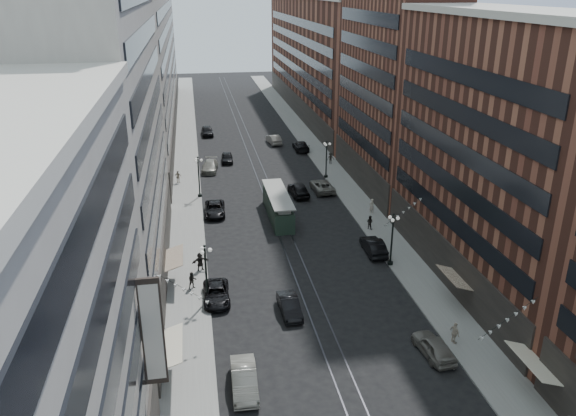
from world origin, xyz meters
TOP-DOWN VIEW (x-y plane):
  - ground at (0.00, 60.00)m, footprint 220.00×220.00m
  - sidewalk_west at (-11.00, 70.00)m, footprint 4.00×180.00m
  - sidewalk_east at (11.00, 70.00)m, footprint 4.00×180.00m
  - rail_west at (-0.70, 70.00)m, footprint 0.12×180.00m
  - rail_east at (0.70, 70.00)m, footprint 0.12×180.00m
  - building_west_mid at (-17.00, 33.00)m, footprint 8.00×36.00m
  - building_west_far at (-17.00, 96.00)m, footprint 8.00×90.00m
  - building_east_mid at (17.00, 28.00)m, footprint 8.00×30.00m
  - building_east_tower at (17.00, 56.00)m, footprint 8.00×26.00m
  - building_east_far at (17.00, 105.00)m, footprint 8.00×72.00m
  - lamppost_sw_far at (-9.20, 28.00)m, footprint 1.03×1.14m
  - lamppost_sw_mid at (-9.20, 55.00)m, footprint 1.03×1.14m
  - lamppost_se_far at (9.20, 32.00)m, footprint 1.03×1.14m
  - lamppost_se_mid at (9.20, 60.00)m, footprint 1.03×1.14m
  - streetcar at (0.00, 46.49)m, footprint 2.45×11.09m
  - car_1 at (-7.11, 15.92)m, footprint 1.85×5.00m
  - car_2 at (-8.40, 28.20)m, footprint 2.41×5.07m
  - car_4 at (7.48, 17.35)m, footprint 2.28×4.73m
  - car_5 at (-2.33, 24.99)m, footprint 1.73×4.54m
  - pedestrian_2 at (-10.47, 30.52)m, footprint 0.86×0.58m
  - pedestrian_4 at (9.63, 18.37)m, footprint 0.68×1.14m
  - car_7 at (-7.53, 48.62)m, footprint 2.68×5.41m
  - car_8 at (-7.40, 66.23)m, footprint 2.93×5.71m
  - car_9 at (-6.97, 88.30)m, footprint 2.22×5.18m
  - car_10 at (8.40, 35.01)m, footprint 1.76×4.96m
  - car_11 at (7.38, 54.61)m, footprint 2.80×5.70m
  - car_12 at (8.40, 75.20)m, footprint 2.30×5.61m
  - car_13 at (-4.50, 70.44)m, footprint 1.95×4.47m
  - car_14 at (4.50, 80.31)m, footprint 2.35×5.16m
  - pedestrian_5 at (-9.66, 34.02)m, footprint 1.79×0.93m
  - pedestrian_6 at (-12.06, 61.12)m, footprint 1.16×0.85m
  - pedestrian_7 at (9.82, 40.89)m, footprint 0.88×0.87m
  - pedestrian_8 at (11.52, 45.54)m, footprint 0.78×0.63m
  - pedestrian_9 at (11.49, 66.47)m, footprint 1.18×0.53m
  - car_extra_0 at (3.87, 53.46)m, footprint 2.51×5.36m

SIDE VIEW (x-z plane):
  - ground at x=0.00m, z-range 0.00..0.00m
  - rail_west at x=-0.70m, z-range 0.00..0.02m
  - rail_east at x=0.70m, z-range 0.00..0.02m
  - sidewalk_west at x=-11.00m, z-range 0.00..0.15m
  - sidewalk_east at x=11.00m, z-range 0.00..0.15m
  - car_2 at x=-8.40m, z-range 0.00..1.40m
  - car_7 at x=-7.53m, z-range 0.00..1.48m
  - car_5 at x=-2.33m, z-range 0.00..1.48m
  - car_13 at x=-4.50m, z-range 0.00..1.50m
  - car_11 at x=7.38m, z-range 0.00..1.56m
  - car_4 at x=7.48m, z-range 0.00..1.56m
  - car_8 at x=-7.40m, z-range 0.00..1.59m
  - car_12 at x=8.40m, z-range 0.00..1.62m
  - car_10 at x=8.40m, z-range 0.00..1.63m
  - car_1 at x=-7.11m, z-range 0.00..1.63m
  - car_14 at x=4.50m, z-range 0.00..1.64m
  - car_9 at x=-6.97m, z-range 0.00..1.74m
  - car_extra_0 at x=3.87m, z-range 0.00..1.78m
  - pedestrian_2 at x=-10.47m, z-range 0.15..1.78m
  - pedestrian_7 at x=9.82m, z-range 0.15..1.79m
  - pedestrian_9 at x=11.49m, z-range 0.15..1.95m
  - pedestrian_6 at x=-12.06m, z-range 0.15..1.96m
  - pedestrian_4 at x=9.63m, z-range 0.15..1.98m
  - pedestrian_8 at x=11.52m, z-range 0.15..2.00m
  - pedestrian_5 at x=-9.66m, z-range 0.15..2.00m
  - streetcar at x=0.00m, z-range -0.12..2.95m
  - lamppost_sw_far at x=-9.20m, z-range 0.34..5.86m
  - lamppost_sw_mid at x=-9.20m, z-range 0.34..5.86m
  - lamppost_se_far at x=9.20m, z-range 0.34..5.86m
  - lamppost_se_mid at x=9.20m, z-range 0.34..5.86m
  - building_east_mid at x=17.00m, z-range 0.00..24.00m
  - building_east_far at x=17.00m, z-range 0.00..24.00m
  - building_west_far at x=-17.00m, z-range 0.00..26.00m
  - building_west_mid at x=-17.00m, z-range 0.00..28.00m
  - building_east_tower at x=17.00m, z-range 0.00..42.00m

